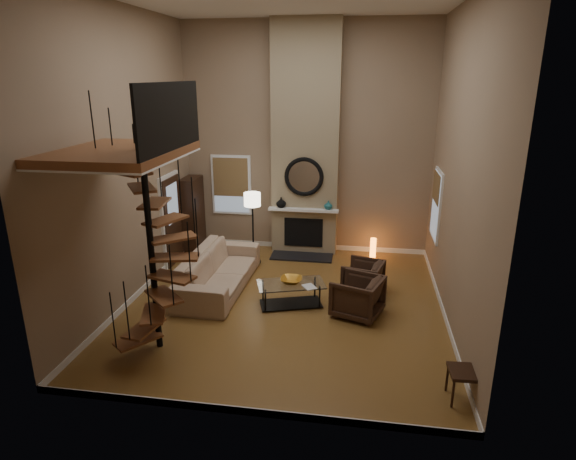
% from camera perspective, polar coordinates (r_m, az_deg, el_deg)
% --- Properties ---
extents(ground, '(6.00, 6.50, 0.01)m').
position_cam_1_polar(ground, '(9.52, -0.38, -8.81)').
color(ground, olive).
rests_on(ground, ground).
extents(back_wall, '(6.00, 0.02, 5.50)m').
position_cam_1_polar(back_wall, '(11.82, 2.18, 10.49)').
color(back_wall, '#90785D').
rests_on(back_wall, ground).
extents(front_wall, '(6.00, 0.02, 5.50)m').
position_cam_1_polar(front_wall, '(5.53, -5.88, 1.80)').
color(front_wall, '#90785D').
rests_on(front_wall, ground).
extents(left_wall, '(0.02, 6.50, 5.50)m').
position_cam_1_polar(left_wall, '(9.58, -18.58, 7.83)').
color(left_wall, '#90785D').
rests_on(left_wall, ground).
extents(right_wall, '(0.02, 6.50, 5.50)m').
position_cam_1_polar(right_wall, '(8.68, 19.68, 6.74)').
color(right_wall, '#90785D').
rests_on(right_wall, ground).
extents(baseboard_back, '(6.00, 0.02, 0.12)m').
position_cam_1_polar(baseboard_back, '(12.45, 2.03, -1.89)').
color(baseboard_back, white).
rests_on(baseboard_back, ground).
extents(baseboard_front, '(6.00, 0.02, 0.12)m').
position_cam_1_polar(baseboard_front, '(6.80, -5.09, -20.52)').
color(baseboard_front, white).
rests_on(baseboard_front, ground).
extents(baseboard_left, '(0.02, 6.50, 0.12)m').
position_cam_1_polar(baseboard_left, '(10.36, -17.06, -6.95)').
color(baseboard_left, white).
rests_on(baseboard_left, ground).
extents(baseboard_right, '(0.02, 6.50, 0.12)m').
position_cam_1_polar(baseboard_right, '(9.53, 17.92, -9.30)').
color(baseboard_right, white).
rests_on(baseboard_right, ground).
extents(chimney_breast, '(1.60, 0.38, 5.50)m').
position_cam_1_polar(chimney_breast, '(11.63, 2.07, 10.37)').
color(chimney_breast, '#8B7A5A').
rests_on(chimney_breast, ground).
extents(hearth, '(1.50, 0.60, 0.04)m').
position_cam_1_polar(hearth, '(11.84, 1.63, -3.16)').
color(hearth, black).
rests_on(hearth, ground).
extents(firebox, '(0.95, 0.02, 0.72)m').
position_cam_1_polar(firebox, '(11.93, 1.83, -0.29)').
color(firebox, black).
rests_on(firebox, chimney_breast).
extents(mantel, '(1.70, 0.18, 0.06)m').
position_cam_1_polar(mantel, '(11.68, 1.81, 2.39)').
color(mantel, white).
rests_on(mantel, chimney_breast).
extents(mirror_frame, '(0.94, 0.10, 0.94)m').
position_cam_1_polar(mirror_frame, '(11.55, 1.89, 6.29)').
color(mirror_frame, black).
rests_on(mirror_frame, chimney_breast).
extents(mirror_disc, '(0.80, 0.01, 0.80)m').
position_cam_1_polar(mirror_disc, '(11.56, 1.90, 6.30)').
color(mirror_disc, white).
rests_on(mirror_disc, chimney_breast).
extents(vase_left, '(0.24, 0.24, 0.25)m').
position_cam_1_polar(vase_left, '(11.75, -0.82, 3.27)').
color(vase_left, black).
rests_on(vase_left, mantel).
extents(vase_right, '(0.20, 0.20, 0.21)m').
position_cam_1_polar(vase_right, '(11.63, 4.78, 2.95)').
color(vase_right, '#1B5B61').
rests_on(vase_right, mantel).
extents(window_back, '(1.02, 0.06, 1.52)m').
position_cam_1_polar(window_back, '(12.35, -6.72, 5.39)').
color(window_back, white).
rests_on(window_back, back_wall).
extents(window_right, '(0.06, 1.02, 1.52)m').
position_cam_1_polar(window_right, '(10.84, 17.12, 2.97)').
color(window_right, white).
rests_on(window_right, right_wall).
extents(entry_door, '(0.10, 1.05, 2.16)m').
position_cam_1_polar(entry_door, '(11.53, -13.55, 1.16)').
color(entry_door, white).
rests_on(entry_door, ground).
extents(loft, '(1.70, 2.20, 1.09)m').
position_cam_1_polar(loft, '(7.50, -18.60, 9.01)').
color(loft, brown).
rests_on(loft, left_wall).
extents(spiral_stair, '(1.47, 1.47, 4.06)m').
position_cam_1_polar(spiral_stair, '(7.73, -15.77, -1.62)').
color(spiral_stair, black).
rests_on(spiral_stair, ground).
extents(hutch, '(0.38, 0.80, 1.79)m').
position_cam_1_polar(hutch, '(12.40, -11.20, 2.01)').
color(hutch, black).
rests_on(hutch, ground).
extents(sofa, '(1.15, 2.81, 0.82)m').
position_cam_1_polar(sofa, '(10.18, -8.22, -4.68)').
color(sofa, tan).
rests_on(sofa, ground).
extents(armchair_near, '(0.93, 0.91, 0.69)m').
position_cam_1_polar(armchair_near, '(9.92, 9.22, -5.63)').
color(armchair_near, '#3B261B').
rests_on(armchair_near, ground).
extents(armchair_far, '(1.08, 1.06, 0.77)m').
position_cam_1_polar(armchair_far, '(9.08, 8.66, -7.89)').
color(armchair_far, '#3B261B').
rests_on(armchair_far, ground).
extents(coffee_table, '(1.41, 1.00, 0.47)m').
position_cam_1_polar(coffee_table, '(9.38, 0.35, -7.26)').
color(coffee_table, silver).
rests_on(coffee_table, ground).
extents(bowl, '(0.42, 0.42, 0.10)m').
position_cam_1_polar(bowl, '(9.34, 0.39, -5.94)').
color(bowl, '#C18122').
rests_on(bowl, coffee_table).
extents(book, '(0.33, 0.35, 0.03)m').
position_cam_1_polar(book, '(9.13, 2.39, -6.78)').
color(book, gray).
rests_on(book, coffee_table).
extents(floor_lamp, '(0.38, 0.38, 1.70)m').
position_cam_1_polar(floor_lamp, '(11.11, -4.23, 2.94)').
color(floor_lamp, black).
rests_on(floor_lamp, ground).
extents(accent_lamp, '(0.14, 0.14, 0.51)m').
position_cam_1_polar(accent_lamp, '(11.89, 10.00, -2.15)').
color(accent_lamp, orange).
rests_on(accent_lamp, ground).
extents(side_chair, '(0.46, 0.45, 0.94)m').
position_cam_1_polar(side_chair, '(7.19, 20.98, -14.88)').
color(side_chair, black).
rests_on(side_chair, ground).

